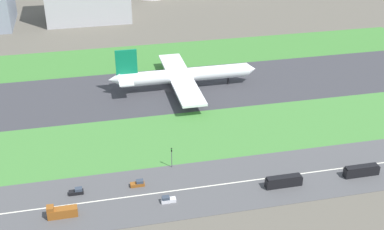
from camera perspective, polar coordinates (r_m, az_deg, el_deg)
The scene contains 14 objects.
ground_plane at distance 219.70m, azimuth -2.99°, elevation 2.84°, with size 800.00×800.00×0.00m, color #5B564C.
runway at distance 219.68m, azimuth -2.99°, elevation 2.85°, with size 280.00×46.00×0.10m, color #38383D.
grass_median_north at distance 257.04m, azimuth -4.60°, elevation 6.59°, with size 280.00×36.00×0.10m, color #3D7A33.
grass_median_south at distance 183.87m, azimuth -0.75°, elevation -2.39°, with size 280.00×36.00×0.10m, color #427F38.
highway at distance 157.70m, azimuth 1.71°, elevation -8.08°, with size 280.00×28.00×0.10m, color #4C4C4F.
highway_centerline at distance 157.66m, azimuth 1.71°, elevation -8.06°, with size 266.00×0.50×0.01m, color silver.
airliner at distance 218.33m, azimuth -1.21°, elevation 4.49°, with size 65.00×56.00×19.70m.
car_1 at distance 151.00m, azimuth -2.76°, elevation -9.54°, with size 4.40×1.80×2.00m.
car_4 at distance 157.93m, azimuth -12.90°, elevation -8.44°, with size 4.40×1.80×2.00m.
bus_1 at distance 159.33m, azimuth 10.33°, elevation -7.39°, with size 11.60×2.50×3.50m.
car_3 at distance 158.24m, azimuth -6.12°, elevation -7.72°, with size 4.40×1.80×2.00m.
bus_0 at distance 170.40m, azimuth 18.62°, elevation -5.99°, with size 11.60×2.50×3.50m.
truck_0 at distance 149.69m, azimuth -14.55°, elevation -10.58°, with size 8.40×2.50×4.00m.
traffic_light at distance 164.31m, azimuth -2.32°, elevation -4.68°, with size 0.36×0.50×7.20m.
Camera 1 is at (-32.76, -196.71, 92.19)m, focal length 47.14 mm.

